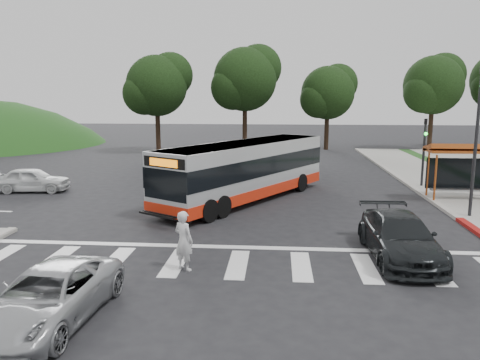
# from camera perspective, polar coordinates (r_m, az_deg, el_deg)

# --- Properties ---
(ground) EXTENTS (140.00, 140.00, 0.00)m
(ground) POSITION_cam_1_polar(r_m,az_deg,el_deg) (19.80, 0.97, -5.21)
(ground) COLOR black
(ground) RESTS_ON ground
(sidewalk_east) EXTENTS (4.00, 40.00, 0.12)m
(sidewalk_east) POSITION_cam_1_polar(r_m,az_deg,el_deg) (29.23, 24.13, -0.96)
(sidewalk_east) COLOR gray
(sidewalk_east) RESTS_ON ground
(curb_east) EXTENTS (0.30, 40.00, 0.15)m
(curb_east) POSITION_cam_1_polar(r_m,az_deg,el_deg) (28.62, 20.36, -0.89)
(curb_east) COLOR #9E9991
(curb_east) RESTS_ON ground
(crosswalk_ladder) EXTENTS (18.00, 2.60, 0.01)m
(crosswalk_ladder) POSITION_cam_1_polar(r_m,az_deg,el_deg) (15.05, -0.28, -10.24)
(crosswalk_ladder) COLOR silver
(crosswalk_ladder) RESTS_ON ground
(bus_shelter) EXTENTS (4.20, 1.60, 2.86)m
(bus_shelter) POSITION_cam_1_polar(r_m,az_deg,el_deg) (26.15, 26.16, 2.76)
(bus_shelter) COLOR #A54B1B
(bus_shelter) RESTS_ON sidewalk_east
(traffic_signal_ne_tall) EXTENTS (0.18, 0.37, 6.50)m
(traffic_signal_ne_tall) POSITION_cam_1_polar(r_m,az_deg,el_deg) (22.23, 26.94, 5.53)
(traffic_signal_ne_tall) COLOR black
(traffic_signal_ne_tall) RESTS_ON ground
(traffic_signal_ne_short) EXTENTS (0.18, 0.37, 4.00)m
(traffic_signal_ne_short) POSITION_cam_1_polar(r_m,az_deg,el_deg) (28.92, 21.54, 3.96)
(traffic_signal_ne_short) COLOR black
(traffic_signal_ne_short) RESTS_ON ground
(tree_ne_a) EXTENTS (6.16, 5.74, 9.30)m
(tree_ne_a) POSITION_cam_1_polar(r_m,az_deg,el_deg) (49.42, 22.58, 10.74)
(tree_ne_a) COLOR black
(tree_ne_a) RESTS_ON parking_lot
(tree_north_a) EXTENTS (6.60, 6.15, 10.17)m
(tree_north_a) POSITION_cam_1_polar(r_m,az_deg,el_deg) (45.26, 0.71, 12.30)
(tree_north_a) COLOR black
(tree_north_a) RESTS_ON ground
(tree_north_b) EXTENTS (5.72, 5.33, 8.43)m
(tree_north_b) POSITION_cam_1_polar(r_m,az_deg,el_deg) (47.36, 10.73, 10.50)
(tree_north_b) COLOR black
(tree_north_b) RESTS_ON ground
(tree_north_c) EXTENTS (6.16, 5.74, 9.30)m
(tree_north_c) POSITION_cam_1_polar(r_m,az_deg,el_deg) (44.55, -10.01, 11.37)
(tree_north_c) COLOR black
(tree_north_c) RESTS_ON ground
(transit_bus) EXTENTS (8.10, 11.12, 2.97)m
(transit_bus) POSITION_cam_1_polar(r_m,az_deg,el_deg) (23.69, 0.71, 1.02)
(transit_bus) COLOR #B7BABC
(transit_bus) RESTS_ON ground
(pedestrian) EXTENTS (0.81, 0.73, 1.86)m
(pedestrian) POSITION_cam_1_polar(r_m,az_deg,el_deg) (14.42, -6.87, -7.36)
(pedestrian) COLOR silver
(pedestrian) RESTS_ON ground
(dark_sedan) EXTENTS (2.17, 5.01, 1.44)m
(dark_sedan) POSITION_cam_1_polar(r_m,az_deg,el_deg) (16.27, 18.88, -6.58)
(dark_sedan) COLOR black
(dark_sedan) RESTS_ON ground
(silver_suv_south) EXTENTS (2.43, 4.73, 1.28)m
(silver_suv_south) POSITION_cam_1_polar(r_m,az_deg,el_deg) (12.13, -22.37, -13.00)
(silver_suv_south) COLOR #ACAFB2
(silver_suv_south) RESTS_ON ground
(west_car_white) EXTENTS (4.14, 2.08, 1.36)m
(west_car_white) POSITION_cam_1_polar(r_m,az_deg,el_deg) (28.45, -24.03, 0.03)
(west_car_white) COLOR silver
(west_car_white) RESTS_ON ground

